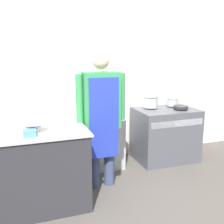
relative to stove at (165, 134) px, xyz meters
name	(u,v)px	position (x,y,z in m)	size (l,w,h in m)	color
ground_plane	(136,217)	(-1.14, -1.36, -0.43)	(14.00, 14.00, 0.00)	#4C4742
wall_back	(92,79)	(-1.14, 0.44, 0.92)	(8.00, 0.05, 2.70)	silver
prep_counter	(34,169)	(-2.15, -0.74, 0.02)	(1.23, 0.78, 0.91)	#2D2D33
stove	(165,134)	(0.00, 0.00, 0.00)	(0.99, 0.72, 0.88)	#4C4F56
fridge_unit	(99,142)	(-1.13, 0.09, -0.04)	(0.68, 0.59, 0.78)	#A8ADB2
person_cook	(101,113)	(-1.28, -0.55, 0.58)	(0.65, 0.24, 1.77)	#38476B
mixing_bowl	(33,127)	(-2.13, -0.78, 0.53)	(0.27, 0.27, 0.10)	#B2B5BC
plastic_tub	(30,133)	(-2.18, -0.94, 0.51)	(0.13, 0.13, 0.07)	teal
stock_pot	(151,101)	(-0.22, 0.13, 0.55)	(0.24, 0.24, 0.20)	#B2B5BC
saute_pan	(181,107)	(0.20, -0.13, 0.47)	(0.23, 0.23, 0.04)	#262628
sauce_pot	(172,102)	(0.20, 0.13, 0.52)	(0.20, 0.20, 0.14)	#B2B5BC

